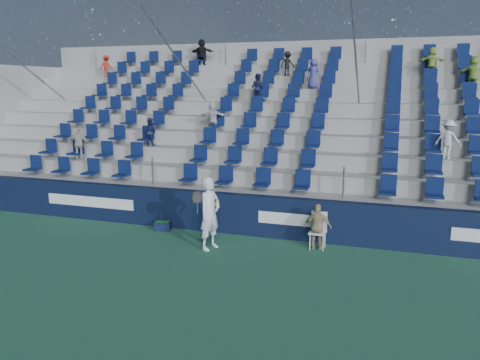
{
  "coord_description": "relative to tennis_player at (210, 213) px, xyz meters",
  "views": [
    {
      "loc": [
        4.21,
        -9.52,
        4.31
      ],
      "look_at": [
        0.2,
        2.8,
        1.7
      ],
      "focal_mm": 35.0,
      "sensor_mm": 36.0,
      "label": 1
    }
  ],
  "objects": [
    {
      "name": "ground",
      "position": [
        0.27,
        -1.66,
        -0.99
      ],
      "size": [
        70.0,
        70.0,
        0.0
      ],
      "primitive_type": "plane",
      "color": "#2A6347",
      "rests_on": "ground"
    },
    {
      "name": "line_judge",
      "position": [
        2.75,
        0.84,
        -0.36
      ],
      "size": [
        0.75,
        0.35,
        1.25
      ],
      "primitive_type": "imported",
      "rotation": [
        0.0,
        0.0,
        3.2
      ],
      "color": "tan",
      "rests_on": "ground"
    },
    {
      "name": "line_judge_chair",
      "position": [
        2.75,
        0.99,
        -0.42
      ],
      "size": [
        0.45,
        0.47,
        0.99
      ],
      "color": "white",
      "rests_on": "ground"
    },
    {
      "name": "ball_bin",
      "position": [
        -1.98,
        1.09,
        -0.84
      ],
      "size": [
        0.55,
        0.42,
        0.27
      ],
      "color": "#0F1839",
      "rests_on": "ground"
    },
    {
      "name": "tennis_player",
      "position": [
        0.0,
        0.0,
        0.0
      ],
      "size": [
        0.73,
        0.82,
        1.97
      ],
      "color": "silver",
      "rests_on": "ground"
    },
    {
      "name": "grandstand",
      "position": [
        0.27,
        6.58,
        1.15
      ],
      "size": [
        24.0,
        8.17,
        6.63
      ],
      "color": "#A6A6A1",
      "rests_on": "ground"
    },
    {
      "name": "sponsor_wall",
      "position": [
        0.28,
        1.49,
        -0.39
      ],
      "size": [
        24.0,
        0.32,
        1.2
      ],
      "color": "#0D1733",
      "rests_on": "ground"
    }
  ]
}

